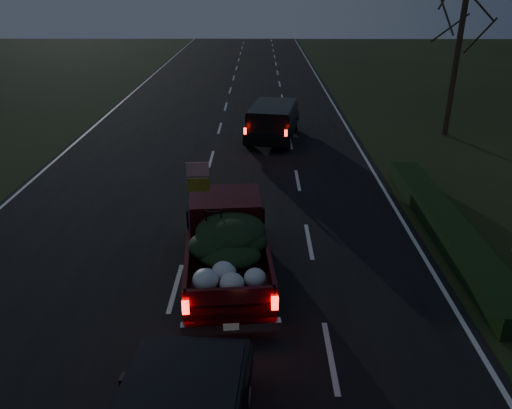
# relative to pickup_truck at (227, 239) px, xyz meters

# --- Properties ---
(ground) EXTENTS (120.00, 120.00, 0.00)m
(ground) POSITION_rel_pickup_truck_xyz_m (-1.28, -0.71, -1.05)
(ground) COLOR black
(ground) RESTS_ON ground
(road_asphalt) EXTENTS (14.00, 120.00, 0.02)m
(road_asphalt) POSITION_rel_pickup_truck_xyz_m (-1.28, -0.71, -1.04)
(road_asphalt) COLOR black
(road_asphalt) RESTS_ON ground
(hedge_row) EXTENTS (1.00, 10.00, 0.60)m
(hedge_row) POSITION_rel_pickup_truck_xyz_m (6.52, 2.29, -0.75)
(hedge_row) COLOR black
(hedge_row) RESTS_ON ground
(bare_tree_far) EXTENTS (3.60, 3.60, 7.00)m
(bare_tree_far) POSITION_rel_pickup_truck_xyz_m (10.22, 13.29, 4.18)
(bare_tree_far) COLOR black
(bare_tree_far) RESTS_ON ground
(pickup_truck) EXTENTS (2.51, 5.51, 2.80)m
(pickup_truck) POSITION_rel_pickup_truck_xyz_m (0.00, 0.00, 0.00)
(pickup_truck) COLOR #39070C
(pickup_truck) RESTS_ON ground
(lead_suv) EXTENTS (2.83, 5.15, 1.40)m
(lead_suv) POSITION_rel_pickup_truck_xyz_m (1.48, 12.32, 0.01)
(lead_suv) COLOR black
(lead_suv) RESTS_ON ground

